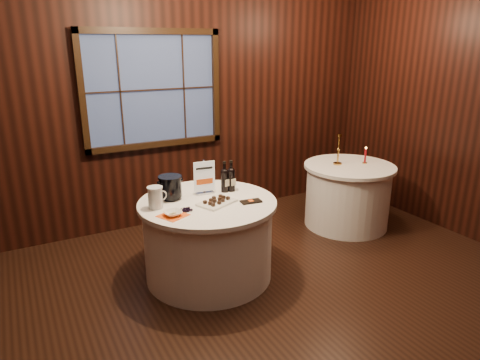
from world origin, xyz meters
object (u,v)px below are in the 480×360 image
red_candle (365,157)px  chocolate_plate (217,202)px  main_table (208,239)px  port_bottle_right (231,178)px  grape_bunch (186,209)px  side_table (347,195)px  sign_stand (204,182)px  chocolate_box (251,201)px  cracker_bowl (173,213)px  brass_candlestick (338,154)px  glass_pitcher (156,197)px  port_bottle_left (225,179)px  ice_bucket (170,187)px

red_candle → chocolate_plate: bearing=-170.2°
main_table → port_bottle_right: size_ratio=4.12×
chocolate_plate → grape_bunch: (-0.31, -0.03, -0.00)m
side_table → sign_stand: bearing=-176.9°
side_table → main_table: bearing=-171.5°
chocolate_box → grape_bunch: (-0.60, 0.08, 0.01)m
sign_stand → grape_bunch: 0.47m
port_bottle_right → cracker_bowl: (-0.73, -0.33, -0.11)m
cracker_bowl → main_table: bearing=24.7°
sign_stand → chocolate_plate: size_ratio=0.85×
grape_bunch → cracker_bowl: (-0.14, -0.05, 0.00)m
sign_stand → brass_candlestick: size_ratio=0.91×
main_table → grape_bunch: (-0.26, -0.14, 0.40)m
glass_pitcher → brass_candlestick: (2.36, 0.34, 0.03)m
port_bottle_right → chocolate_plate: (-0.28, -0.25, -0.12)m
port_bottle_left → chocolate_plate: 0.35m
ice_bucket → chocolate_box: ice_bucket is taller
brass_candlestick → cracker_bowl: bearing=-165.8°
port_bottle_right → chocolate_box: port_bottle_right is taller
red_candle → side_table: bearing=171.3°
ice_bucket → brass_candlestick: 2.18m
grape_bunch → brass_candlestick: (2.15, 0.53, 0.12)m
main_table → port_bottle_left: bearing=31.1°
sign_stand → glass_pitcher: size_ratio=1.71×
red_candle → main_table: bearing=-173.1°
chocolate_plate → cracker_bowl: size_ratio=2.63×
main_table → ice_bucket: ice_bucket is taller
port_bottle_left → chocolate_box: port_bottle_left is taller
port_bottle_left → red_candle: bearing=-11.4°
main_table → brass_candlestick: (1.89, 0.39, 0.52)m
port_bottle_right → glass_pitcher: (-0.79, -0.09, -0.04)m
ice_bucket → port_bottle_left: bearing=-6.0°
main_table → cracker_bowl: cracker_bowl is taller
main_table → brass_candlestick: brass_candlestick is taller
port_bottle_right → grape_bunch: 0.66m
chocolate_plate → chocolate_box: (0.29, -0.12, -0.01)m
sign_stand → grape_bunch: size_ratio=2.20×
side_table → red_candle: 0.51m
grape_bunch → cracker_bowl: bearing=-162.2°
main_table → red_candle: 2.27m
ice_bucket → red_candle: ice_bucket is taller
chocolate_plate → chocolate_box: bearing=-22.0°
main_table → grape_bunch: size_ratio=8.39×
cracker_bowl → brass_candlestick: size_ratio=0.41×
sign_stand → glass_pitcher: bearing=-159.1°
ice_bucket → port_bottle_right: bearing=-6.3°
port_bottle_left → sign_stand: bearing=153.7°
port_bottle_left → ice_bucket: 0.54m
cracker_bowl → brass_candlestick: 2.37m
ice_bucket → grape_bunch: bearing=-87.5°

